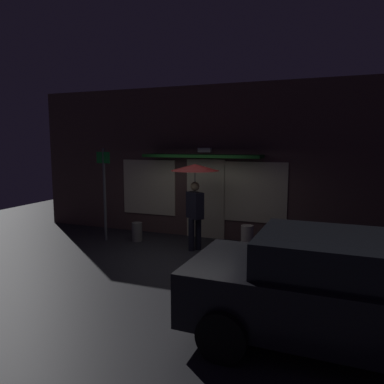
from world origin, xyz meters
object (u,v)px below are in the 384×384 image
Objects in this scene: person_with_umbrella at (195,183)px; sidewalk_bollard at (247,240)px; sidewalk_bollard_2 at (137,232)px; street_sign_post at (104,189)px; parked_car at (353,292)px.

person_with_umbrella is 3.08× the size of sidewalk_bollard.
street_sign_post is at bearing -164.28° from sidewalk_bollard_2.
street_sign_post is at bearing 151.89° from parked_car.
sidewalk_bollard is at bearing 2.35° from street_sign_post.
sidewalk_bollard_2 is at bearing 15.72° from street_sign_post.
sidewalk_bollard is (1.28, 0.15, -1.33)m from person_with_umbrella.
sidewalk_bollard is at bearing -1.44° from sidewalk_bollard_2.
street_sign_post is 4.02m from sidewalk_bollard.
street_sign_post is (-2.60, -0.00, -0.26)m from person_with_umbrella.
street_sign_post is (-6.02, 3.36, 0.66)m from parked_car.
sidewalk_bollard_2 is (0.84, 0.24, -1.16)m from street_sign_post.
sidewalk_bollard is 3.04m from sidewalk_bollard_2.
sidewalk_bollard_2 is (-1.76, 0.23, -1.42)m from person_with_umbrella.
person_with_umbrella reaches higher than parked_car.
parked_car is 6.92m from street_sign_post.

